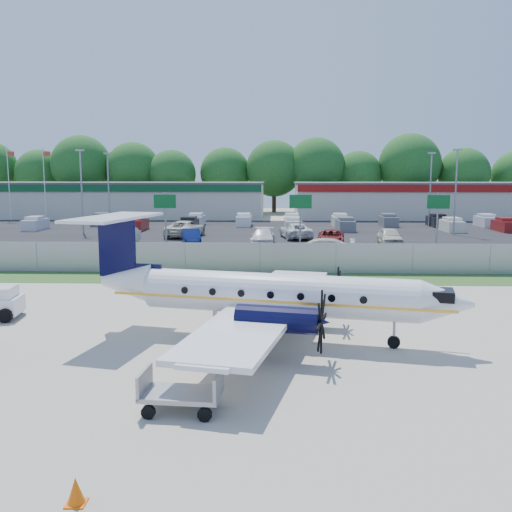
{
  "coord_description": "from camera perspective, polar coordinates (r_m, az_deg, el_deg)",
  "views": [
    {
      "loc": [
        1.03,
        -23.23,
        6.55
      ],
      "look_at": [
        0.0,
        6.0,
        2.3
      ],
      "focal_mm": 40.0,
      "sensor_mm": 36.0,
      "label": 1
    }
  ],
  "objects": [
    {
      "name": "ground",
      "position": [
        24.15,
        -0.5,
        -7.47
      ],
      "size": [
        170.0,
        170.0,
        0.0
      ],
      "primitive_type": "plane",
      "color": "#B5AC99",
      "rests_on": "ground"
    },
    {
      "name": "grass_verge",
      "position": [
        35.84,
        0.34,
        -2.25
      ],
      "size": [
        170.0,
        4.0,
        0.02
      ],
      "primitive_type": "cube",
      "color": "#2D561E",
      "rests_on": "ground"
    },
    {
      "name": "access_road",
      "position": [
        42.74,
        0.61,
        -0.53
      ],
      "size": [
        170.0,
        8.0,
        0.02
      ],
      "primitive_type": "cube",
      "color": "black",
      "rests_on": "ground"
    },
    {
      "name": "parking_lot",
      "position": [
        63.57,
        1.08,
        2.37
      ],
      "size": [
        170.0,
        32.0,
        0.02
      ],
      "primitive_type": "cube",
      "color": "black",
      "rests_on": "ground"
    },
    {
      "name": "perimeter_fence",
      "position": [
        37.65,
        0.43,
        -0.2
      ],
      "size": [
        120.0,
        0.06,
        1.99
      ],
      "color": "gray",
      "rests_on": "ground"
    },
    {
      "name": "building_west",
      "position": [
        88.89,
        -14.41,
        5.49
      ],
      "size": [
        46.4,
        12.4,
        5.24
      ],
      "color": "beige",
      "rests_on": "ground"
    },
    {
      "name": "building_east",
      "position": [
        88.88,
        18.41,
        5.33
      ],
      "size": [
        44.4,
        12.4,
        5.24
      ],
      "color": "beige",
      "rests_on": "ground"
    },
    {
      "name": "sign_left",
      "position": [
        47.1,
        -9.07,
        4.59
      ],
      "size": [
        1.8,
        0.26,
        5.0
      ],
      "color": "gray",
      "rests_on": "ground"
    },
    {
      "name": "sign_mid",
      "position": [
        46.27,
        4.47,
        4.61
      ],
      "size": [
        1.8,
        0.26,
        5.0
      ],
      "color": "gray",
      "rests_on": "ground"
    },
    {
      "name": "sign_right",
      "position": [
        48.01,
        17.74,
        4.37
      ],
      "size": [
        1.8,
        0.26,
        5.0
      ],
      "color": "gray",
      "rests_on": "ground"
    },
    {
      "name": "flagpole_west",
      "position": [
        86.52,
        -23.46,
        7.0
      ],
      "size": [
        1.06,
        0.12,
        10.0
      ],
      "color": "white",
      "rests_on": "ground"
    },
    {
      "name": "flagpole_east",
      "position": [
        84.5,
        -20.37,
        7.15
      ],
      "size": [
        1.06,
        0.12,
        10.0
      ],
      "color": "white",
      "rests_on": "ground"
    },
    {
      "name": "light_pole_nw",
      "position": [
        64.75,
        -17.06,
        6.75
      ],
      "size": [
        0.9,
        0.35,
        9.09
      ],
      "color": "gray",
      "rests_on": "ground"
    },
    {
      "name": "light_pole_ne",
      "position": [
        64.11,
        19.36,
        6.63
      ],
      "size": [
        0.9,
        0.35,
        9.09
      ],
      "color": "gray",
      "rests_on": "ground"
    },
    {
      "name": "light_pole_sw",
      "position": [
        74.28,
        -14.54,
        6.99
      ],
      "size": [
        0.9,
        0.35,
        9.09
      ],
      "color": "gray",
      "rests_on": "ground"
    },
    {
      "name": "light_pole_se",
      "position": [
        73.72,
        17.05,
        6.89
      ],
      "size": [
        0.9,
        0.35,
        9.09
      ],
      "color": "gray",
      "rests_on": "ground"
    },
    {
      "name": "tree_line",
      "position": [
        97.45,
        1.41,
        4.42
      ],
      "size": [
        112.0,
        6.0,
        14.0
      ],
      "primitive_type": null,
      "color": "#1A5519",
      "rests_on": "ground"
    },
    {
      "name": "aircraft",
      "position": [
        22.52,
        1.39,
        -3.79
      ],
      "size": [
        15.69,
        15.37,
        4.79
      ],
      "color": "white",
      "rests_on": "ground"
    },
    {
      "name": "baggage_cart_near",
      "position": [
        16.35,
        -7.47,
        -13.39
      ],
      "size": [
        2.29,
        1.48,
        1.15
      ],
      "color": "gray",
      "rests_on": "ground"
    },
    {
      "name": "baggage_cart_far",
      "position": [
        23.97,
        -1.67,
        -6.3
      ],
      "size": [
        2.17,
        1.35,
        1.12
      ],
      "color": "gray",
      "rests_on": "ground"
    },
    {
      "name": "cone_port_wing",
      "position": [
        12.81,
        -17.57,
        -21.54
      ],
      "size": [
        0.4,
        0.4,
        0.56
      ],
      "color": "#F25C07",
      "rests_on": "ground"
    },
    {
      "name": "cone_starboard_wing",
      "position": [
        34.73,
        -2.13,
        -2.17
      ],
      "size": [
        0.38,
        0.38,
        0.54
      ],
      "color": "#F25C07",
      "rests_on": "ground"
    },
    {
      "name": "road_car_west",
      "position": [
        43.82,
        -18.04,
        -0.74
      ],
      "size": [
        4.06,
        1.78,
        1.36
      ],
      "primitive_type": "imported",
      "rotation": [
        0.0,
        0.0,
        1.53
      ],
      "color": "navy",
      "rests_on": "ground"
    },
    {
      "name": "road_car_mid",
      "position": [
        43.87,
        6.17,
        -0.36
      ],
      "size": [
        5.86,
        2.9,
        1.64
      ],
      "primitive_type": "imported",
      "rotation": [
        0.0,
        0.0,
        -1.68
      ],
      "color": "beige",
      "rests_on": "ground"
    },
    {
      "name": "parked_car_a",
      "position": [
        53.85,
        -13.14,
        1.07
      ],
      "size": [
        2.34,
        5.08,
        1.61
      ],
      "primitive_type": "imported",
      "rotation": [
        0.0,
        0.0,
        -0.13
      ],
      "color": "beige",
      "rests_on": "ground"
    },
    {
      "name": "parked_car_b",
      "position": [
        53.45,
        -6.5,
        1.18
      ],
      "size": [
        2.5,
        4.62,
        1.45
      ],
      "primitive_type": "imported",
      "rotation": [
        0.0,
        0.0,
        0.23
      ],
      "color": "navy",
      "rests_on": "ground"
    },
    {
      "name": "parked_car_c",
      "position": [
        52.74,
        0.7,
        1.14
      ],
      "size": [
        2.27,
        5.18,
        1.48
      ],
      "primitive_type": "imported",
      "rotation": [
        0.0,
        0.0,
        -0.04
      ],
      "color": "silver",
      "rests_on": "ground"
    },
    {
      "name": "parked_car_d",
      "position": [
        52.43,
        7.47,
        1.02
      ],
      "size": [
        2.99,
        5.45,
        1.45
      ],
      "primitive_type": "imported",
      "rotation": [
        0.0,
        0.0,
        -0.12
      ],
      "color": "maroon",
      "rests_on": "ground"
    },
    {
      "name": "parked_car_e",
      "position": [
        53.6,
        13.2,
        1.03
      ],
      "size": [
        2.06,
        4.83,
        1.63
      ],
      "primitive_type": "imported",
      "rotation": [
        0.0,
        0.0,
        -0.03
      ],
      "color": "beige",
      "rests_on": "ground"
    },
    {
      "name": "parked_car_f",
      "position": [
        59.55,
        -7.07,
        1.89
      ],
      "size": [
        3.98,
        6.61,
        1.72
      ],
      "primitive_type": "imported",
      "rotation": [
        0.0,
        0.0,
        2.95
      ],
      "color": "beige",
      "rests_on": "ground"
    },
    {
      "name": "parked_car_g",
      "position": [
        57.85,
        3.99,
        1.75
      ],
      "size": [
        3.52,
        6.01,
        1.57
      ],
      "primitive_type": "imported",
      "rotation": [
        0.0,
        0.0,
        3.31
      ],
      "color": "silver",
      "rests_on": "ground"
    },
    {
      "name": "far_parking_rows",
      "position": [
        68.55,
        1.15,
        2.79
      ],
      "size": [
        56.0,
        10.0,
        1.6
      ],
      "primitive_type": null,
      "color": "gray",
      "rests_on": "ground"
    }
  ]
}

